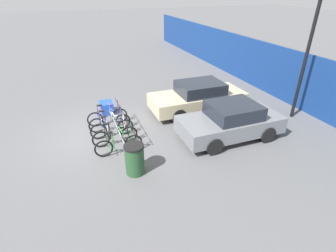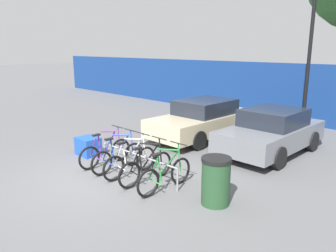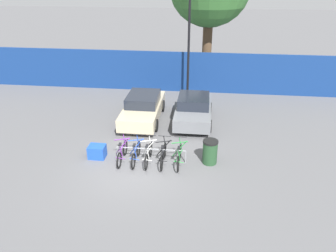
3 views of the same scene
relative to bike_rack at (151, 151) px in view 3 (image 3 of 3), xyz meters
The scene contains 13 objects.
ground_plane 0.96m from the bike_rack, 125.74° to the right, with size 120.00×120.00×0.00m, color #59595B.
hoarding_wall 8.88m from the bike_rack, 93.15° to the left, with size 36.00×0.16×2.58m, color navy.
bike_rack is the anchor object (origin of this frame).
bicycle_purple 1.21m from the bike_rack, behind, with size 0.68×1.71×1.05m.
bicycle_blue 0.63m from the bike_rack, 166.27° to the right, with size 0.68×1.71×1.05m.
bicycle_white 0.20m from the bike_rack, 119.96° to the right, with size 0.68×1.71×1.05m.
bicycle_black 0.56m from the bike_rack, 15.58° to the right, with size 0.68×1.71×1.05m.
bicycle_green 1.21m from the bike_rack, ahead, with size 0.68×1.71×1.05m.
car_beige 4.23m from the bike_rack, 104.92° to the left, with size 1.91×4.41×1.40m.
car_grey 4.44m from the bike_rack, 69.35° to the left, with size 1.91×3.96×1.40m.
lamp_post 8.57m from the bike_rack, 82.49° to the left, with size 0.24×0.44×6.93m.
trash_bin 2.44m from the bike_rack, ahead, with size 0.63×0.63×1.03m.
cargo_crate 2.34m from the bike_rack, behind, with size 0.70×0.56×0.55m, color blue.
Camera 3 is at (2.55, -10.97, 7.30)m, focal length 35.00 mm.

